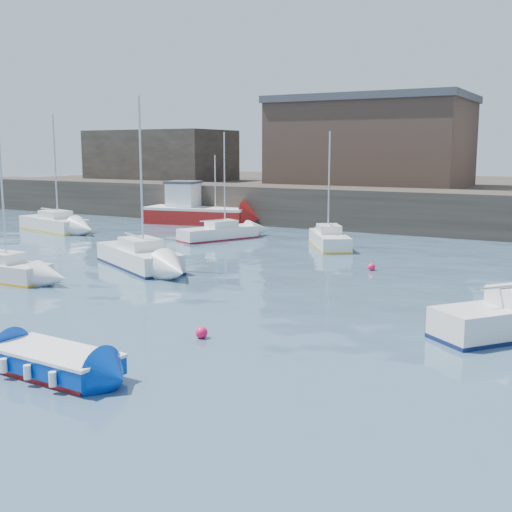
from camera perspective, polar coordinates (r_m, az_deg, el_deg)
The scene contains 14 objects.
water at distance 17.91m, azimuth -19.45°, elevation -10.27°, with size 220.00×220.00×0.00m, color #2D4760.
quay_wall at distance 47.94m, azimuth 13.61°, elevation 3.93°, with size 90.00×5.00×3.00m, color #28231E.
land_strip at distance 65.41m, azimuth 17.93°, elevation 5.05°, with size 90.00×32.00×2.80m, color #28231E.
warehouse at distance 57.19m, azimuth 10.16°, elevation 10.02°, with size 16.40×10.40×7.60m.
bldg_west at distance 66.92m, azimuth -8.47°, elevation 8.83°, with size 14.00×8.00×5.00m.
blue_dinghy at distance 17.83m, azimuth -17.43°, elevation -8.92°, with size 3.78×2.03×0.71m.
fishing_boat at distance 51.88m, azimuth -5.49°, elevation 4.05°, with size 8.69×4.59×5.47m.
sailboat_a at distance 31.44m, azimuth -21.82°, elevation -1.15°, with size 5.21×1.88×6.69m.
sailboat_b at distance 32.91m, azimuth -10.38°, elevation -0.04°, with size 6.77×4.93×8.43m.
sailboat_e at distance 49.31m, azimuth -17.53°, elevation 2.78°, with size 6.81×3.58×8.37m.
sailboat_f at distance 39.28m, azimuth 6.54°, elevation 1.49°, with size 4.37×5.42×6.97m.
sailboat_h at distance 42.54m, azimuth -3.34°, elevation 2.09°, with size 3.81×5.69×7.01m.
buoy_mid at distance 20.47m, azimuth -4.85°, elevation -7.28°, with size 0.39×0.39×0.39m, color #FF114B.
buoy_far at distance 32.15m, azimuth 10.22°, elevation -1.25°, with size 0.37×0.37×0.37m, color #FF114B.
Camera 1 is at (12.89, -10.97, 5.87)m, focal length 45.00 mm.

